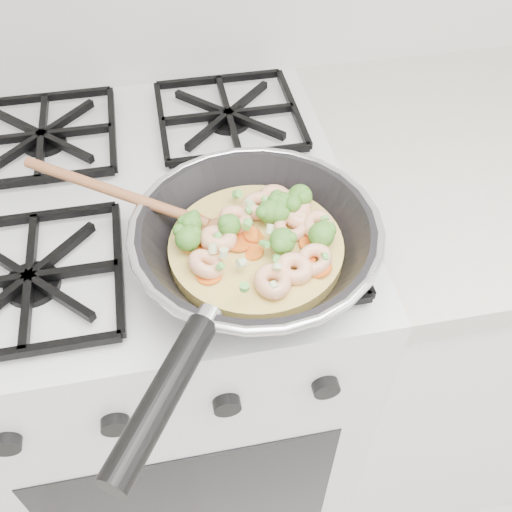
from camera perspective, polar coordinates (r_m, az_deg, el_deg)
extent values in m
cube|color=silver|center=(1.21, -7.89, -9.91)|extent=(0.60, 0.60, 0.90)
cube|color=black|center=(1.08, -6.17, -23.36)|extent=(0.48, 0.00, 0.40)
cube|color=black|center=(0.86, -11.05, 6.64)|extent=(0.56, 0.56, 0.02)
torus|color=silver|center=(0.69, 0.00, 2.75)|extent=(0.31, 0.31, 0.01)
cylinder|color=black|center=(0.57, -9.31, -13.68)|extent=(0.13, 0.17, 0.03)
cylinder|color=#D2B85B|center=(0.72, 0.00, 0.80)|extent=(0.22, 0.22, 0.02)
ellipsoid|color=#995C37|center=(0.71, -3.84, 2.70)|extent=(0.06, 0.05, 0.01)
cylinder|color=#995C37|center=(0.74, -13.62, 6.14)|extent=(0.22, 0.13, 0.05)
torus|color=#EDB68C|center=(0.74, 3.82, 4.64)|extent=(0.07, 0.07, 0.03)
torus|color=#EDB68C|center=(0.66, 1.65, -2.52)|extent=(0.05, 0.05, 0.02)
torus|color=#EDB68C|center=(0.74, 0.35, 4.98)|extent=(0.07, 0.07, 0.02)
torus|color=#EDB68C|center=(0.73, 4.20, 3.92)|extent=(0.07, 0.07, 0.03)
torus|color=#EDB68C|center=(0.67, 3.77, -1.26)|extent=(0.07, 0.07, 0.03)
torus|color=#EDB68C|center=(0.75, 1.94, 5.68)|extent=(0.07, 0.07, 0.02)
torus|color=#EDB68C|center=(0.74, 2.04, 4.69)|extent=(0.06, 0.06, 0.03)
torus|color=#EDB68C|center=(0.72, 6.12, 3.07)|extent=(0.07, 0.07, 0.03)
torus|color=#EDB68C|center=(0.72, 3.55, 3.03)|extent=(0.07, 0.07, 0.03)
torus|color=#EDB68C|center=(0.73, -2.01, 3.64)|extent=(0.07, 0.07, 0.02)
torus|color=#EDB68C|center=(0.68, 5.75, -0.36)|extent=(0.07, 0.07, 0.02)
torus|color=#EDB68C|center=(0.68, -4.95, -0.81)|extent=(0.07, 0.07, 0.03)
torus|color=#EDB68C|center=(0.70, -3.78, 1.70)|extent=(0.06, 0.06, 0.02)
ellipsoid|color=#4E8D2E|center=(0.69, 6.48, 2.08)|extent=(0.04, 0.04, 0.03)
ellipsoid|color=#4E8D2E|center=(0.70, -2.65, 3.05)|extent=(0.04, 0.04, 0.03)
ellipsoid|color=#4E8D2E|center=(0.72, 1.32, 4.39)|extent=(0.04, 0.04, 0.03)
ellipsoid|color=#4E8D2E|center=(0.73, 2.63, 5.08)|extent=(0.04, 0.04, 0.03)
ellipsoid|color=#4E8D2E|center=(0.71, -6.48, 3.21)|extent=(0.04, 0.04, 0.03)
ellipsoid|color=#4E8D2E|center=(0.74, 4.05, 5.61)|extent=(0.04, 0.04, 0.03)
ellipsoid|color=#4E8D2E|center=(0.68, 2.64, 1.51)|extent=(0.04, 0.04, 0.03)
ellipsoid|color=#4E8D2E|center=(0.72, 2.21, 4.25)|extent=(0.04, 0.04, 0.03)
ellipsoid|color=#4E8D2E|center=(0.74, 4.36, 5.89)|extent=(0.04, 0.04, 0.03)
ellipsoid|color=#4E8D2E|center=(0.69, -6.76, 1.70)|extent=(0.04, 0.04, 0.03)
cylinder|color=orange|center=(0.70, -3.68, 0.26)|extent=(0.03, 0.03, 0.01)
cylinder|color=orange|center=(0.71, -6.31, 0.85)|extent=(0.04, 0.04, 0.01)
cylinder|color=orange|center=(0.76, 3.92, 5.09)|extent=(0.03, 0.03, 0.01)
cylinder|color=orange|center=(0.69, 4.72, -0.47)|extent=(0.04, 0.04, 0.00)
cylinder|color=orange|center=(0.75, 3.64, 4.40)|extent=(0.04, 0.04, 0.01)
cylinder|color=orange|center=(0.71, 5.19, 1.12)|extent=(0.03, 0.03, 0.01)
cylinder|color=orange|center=(0.76, 1.72, 5.05)|extent=(0.04, 0.04, 0.01)
cylinder|color=orange|center=(0.74, -5.66, 3.62)|extent=(0.04, 0.04, 0.01)
cylinder|color=orange|center=(0.68, 6.38, -1.33)|extent=(0.03, 0.03, 0.01)
cylinder|color=orange|center=(0.71, -1.74, 1.11)|extent=(0.04, 0.04, 0.01)
cylinder|color=orange|center=(0.67, -4.64, -1.90)|extent=(0.04, 0.04, 0.00)
cylinder|color=orange|center=(0.72, -0.23, 2.07)|extent=(0.04, 0.04, 0.01)
cylinder|color=orange|center=(0.72, -1.04, 1.98)|extent=(0.04, 0.04, 0.01)
cylinder|color=orange|center=(0.70, -4.96, 0.21)|extent=(0.04, 0.04, 0.01)
cylinder|color=orange|center=(0.70, -0.22, 0.37)|extent=(0.03, 0.03, 0.00)
cylinder|color=#5FB749|center=(0.63, -1.16, -3.09)|extent=(0.01, 0.01, 0.01)
cylinder|color=#5FB749|center=(0.72, 6.85, 3.58)|extent=(0.01, 0.01, 0.01)
cylinder|color=#5FB749|center=(0.75, -1.88, 6.13)|extent=(0.01, 0.01, 0.01)
cylinder|color=#5FB749|center=(0.69, 2.08, 2.16)|extent=(0.01, 0.01, 0.01)
cylinder|color=#5FB749|center=(0.73, 0.97, 5.48)|extent=(0.01, 0.01, 0.01)
cylinder|color=#BCD496|center=(0.68, -4.32, 0.74)|extent=(0.01, 0.01, 0.01)
cylinder|color=#BCD496|center=(0.65, 2.12, -1.14)|extent=(0.01, 0.01, 0.01)
cylinder|color=#5FB749|center=(0.72, -0.75, 4.53)|extent=(0.01, 0.01, 0.01)
cylinder|color=#5FB749|center=(0.69, -3.77, 1.87)|extent=(0.01, 0.01, 0.01)
cylinder|color=#BCD496|center=(0.72, 2.11, 4.13)|extent=(0.01, 0.01, 0.01)
cylinder|color=#BCD496|center=(0.74, 3.54, 5.89)|extent=(0.01, 0.01, 0.01)
cylinder|color=#BCD496|center=(0.73, -0.64, 5.19)|extent=(0.01, 0.01, 0.01)
cylinder|color=#5FB749|center=(0.67, 2.05, -0.27)|extent=(0.01, 0.01, 0.01)
cylinder|color=#BCD496|center=(0.66, -3.25, 0.30)|extent=(0.01, 0.01, 0.01)
cylinder|color=#BCD496|center=(0.64, 1.75, -3.02)|extent=(0.01, 0.01, 0.01)
cylinder|color=#BCD496|center=(0.72, -6.63, 3.61)|extent=(0.01, 0.01, 0.01)
cylinder|color=#5FB749|center=(0.70, -0.87, 3.13)|extent=(0.01, 0.01, 0.01)
cylinder|color=#BCD496|center=(0.66, -1.48, -0.70)|extent=(0.01, 0.01, 0.01)
cylinder|color=#BCD496|center=(0.69, 1.36, 2.67)|extent=(0.01, 0.01, 0.01)
cylinder|color=#5FB749|center=(0.68, 6.78, -0.11)|extent=(0.01, 0.01, 0.01)
cylinder|color=#5FB749|center=(0.68, 0.86, 1.21)|extent=(0.01, 0.01, 0.01)
cylinder|color=#5FB749|center=(0.66, -3.54, -1.04)|extent=(0.01, 0.01, 0.01)
cylinder|color=#5FB749|center=(0.75, 2.36, 5.80)|extent=(0.01, 0.01, 0.01)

